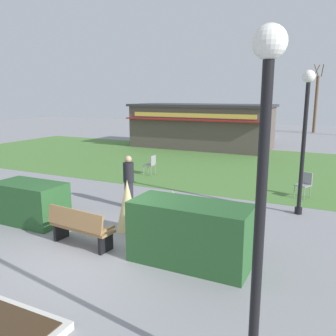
{
  "coord_description": "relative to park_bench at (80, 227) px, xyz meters",
  "views": [
    {
      "loc": [
        4.77,
        -5.78,
        3.56
      ],
      "look_at": [
        -0.24,
        4.41,
        1.2
      ],
      "focal_mm": 37.62,
      "sensor_mm": 36.0,
      "label": 1
    }
  ],
  "objects": [
    {
      "name": "ground_plane",
      "position": [
        0.6,
        -0.39,
        -0.48
      ],
      "size": [
        80.0,
        80.0,
        0.0
      ],
      "primitive_type": "plane",
      "color": "gray"
    },
    {
      "name": "lawn_patch",
      "position": [
        0.6,
        11.5,
        -0.48
      ],
      "size": [
        36.0,
        12.0,
        0.01
      ],
      "primitive_type": "cube",
      "color": "#4C7A38",
      "rests_on": "ground_plane"
    },
    {
      "name": "park_bench",
      "position": [
        0.0,
        0.0,
        0.0
      ],
      "size": [
        1.74,
        0.67,
        0.95
      ],
      "color": "#9E7547",
      "rests_on": "ground_plane"
    },
    {
      "name": "hedge_left",
      "position": [
        -2.35,
        0.68,
        0.09
      ],
      "size": [
        2.03,
        1.1,
        1.14
      ],
      "primitive_type": "cube",
      "color": "#28562B",
      "rests_on": "ground_plane"
    },
    {
      "name": "hedge_right",
      "position": [
        2.68,
        0.37,
        0.19
      ],
      "size": [
        2.56,
        1.1,
        1.34
      ],
      "primitive_type": "cube",
      "color": "#28562B",
      "rests_on": "ground_plane"
    },
    {
      "name": "ornamental_grass_behind_left",
      "position": [
        1.55,
        1.9,
        0.07
      ],
      "size": [
        0.6,
        0.6,
        1.11
      ],
      "primitive_type": "cone",
      "color": "#D1BC7F",
      "rests_on": "ground_plane"
    },
    {
      "name": "ornamental_grass_behind_right",
      "position": [
        1.18,
        1.3,
        0.14
      ],
      "size": [
        0.78,
        0.78,
        1.25
      ],
      "primitive_type": "cone",
      "color": "#D1BC7F",
      "rests_on": "ground_plane"
    },
    {
      "name": "ornamental_grass_behind_center",
      "position": [
        0.46,
        1.38,
        0.21
      ],
      "size": [
        0.61,
        0.61,
        1.39
      ],
      "primitive_type": "cone",
      "color": "#D1BC7F",
      "rests_on": "ground_plane"
    },
    {
      "name": "lamppost_near",
      "position": [
        4.65,
        -2.39,
        2.2
      ],
      "size": [
        0.36,
        0.36,
        4.26
      ],
      "color": "black",
      "rests_on": "ground_plane"
    },
    {
      "name": "lamppost_mid",
      "position": [
        4.42,
        4.79,
        2.2
      ],
      "size": [
        0.36,
        0.36,
        4.26
      ],
      "color": "black",
      "rests_on": "ground_plane"
    },
    {
      "name": "trash_bin",
      "position": [
        -2.47,
        0.44,
        -0.09
      ],
      "size": [
        0.52,
        0.52,
        0.78
      ],
      "primitive_type": "cylinder",
      "color": "#2D4233",
      "rests_on": "ground_plane"
    },
    {
      "name": "food_kiosk",
      "position": [
        -3.26,
        16.57,
        1.01
      ],
      "size": [
        9.55,
        4.26,
        2.96
      ],
      "color": "#594C47",
      "rests_on": "ground_plane"
    },
    {
      "name": "cafe_chair_west",
      "position": [
        4.38,
        6.77,
        0.05
      ],
      "size": [
        0.59,
        0.59,
        0.89
      ],
      "color": "gray",
      "rests_on": "ground_plane"
    },
    {
      "name": "cafe_chair_east",
      "position": [
        -2.22,
        7.53,
        0.05
      ],
      "size": [
        0.45,
        0.45,
        0.89
      ],
      "color": "gray",
      "rests_on": "ground_plane"
    },
    {
      "name": "person_strolling",
      "position": [
        -0.57,
        3.06,
        0.38
      ],
      "size": [
        0.34,
        0.34,
        1.69
      ],
      "rotation": [
        0.0,
        0.0,
        4.26
      ],
      "color": "#23232D",
      "rests_on": "ground_plane"
    },
    {
      "name": "parked_car_west_slot",
      "position": [
        -2.48,
        25.31,
        0.16
      ],
      "size": [
        4.28,
        2.21,
        1.2
      ],
      "color": "#B7BABF",
      "rests_on": "ground_plane"
    },
    {
      "name": "tree_left_bg",
      "position": [
        3.0,
        30.7,
        2.35
      ],
      "size": [
        0.91,
        0.96,
        6.39
      ],
      "color": "brown",
      "rests_on": "ground_plane"
    }
  ]
}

